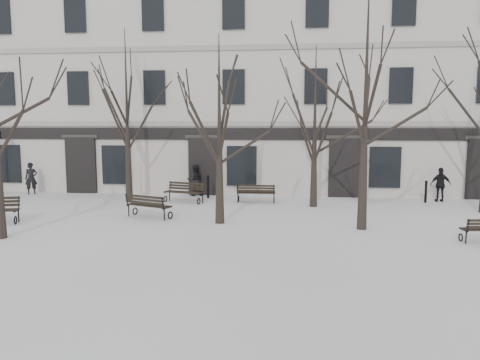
# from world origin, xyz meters

# --- Properties ---
(ground) EXTENTS (100.00, 100.00, 0.00)m
(ground) POSITION_xyz_m (0.00, 0.00, 0.00)
(ground) COLOR white
(ground) RESTS_ON ground
(building) EXTENTS (40.40, 10.20, 11.40)m
(building) POSITION_xyz_m (0.00, 12.96, 5.52)
(building) COLOR #BBB6AD
(building) RESTS_ON ground
(tree_1) EXTENTS (4.71, 4.71, 6.73)m
(tree_1) POSITION_xyz_m (-1.73, 1.32, 4.20)
(tree_1) COLOR black
(tree_1) RESTS_ON ground
(tree_2) EXTENTS (5.92, 5.92, 8.46)m
(tree_2) POSITION_xyz_m (3.28, 0.87, 5.29)
(tree_2) COLOR black
(tree_2) RESTS_ON ground
(tree_4) EXTENTS (5.59, 5.59, 7.98)m
(tree_4) POSITION_xyz_m (-6.79, 6.04, 4.99)
(tree_4) COLOR black
(tree_4) RESTS_ON ground
(tree_5) EXTENTS (4.82, 4.82, 6.88)m
(tree_5) POSITION_xyz_m (1.84, 5.13, 4.30)
(tree_5) COLOR black
(tree_5) RESTS_ON ground
(bench_1) EXTENTS (1.92, 1.30, 0.92)m
(bench_1) POSITION_xyz_m (-4.62, 1.97, 0.50)
(bench_1) COLOR black
(bench_1) RESTS_ON ground
(bench_3) EXTENTS (1.93, 1.16, 0.92)m
(bench_3) POSITION_xyz_m (-4.01, 5.62, 0.50)
(bench_3) COLOR black
(bench_3) RESTS_ON ground
(bench_4) EXTENTS (1.75, 0.66, 0.87)m
(bench_4) POSITION_xyz_m (-0.73, 5.84, 0.48)
(bench_4) COLOR black
(bench_4) RESTS_ON ground
(bollard_a) EXTENTS (0.14, 0.14, 1.11)m
(bollard_a) POSITION_xyz_m (-3.14, 6.95, 0.60)
(bollard_a) COLOR black
(bollard_a) RESTS_ON ground
(bollard_b) EXTENTS (0.13, 0.13, 1.03)m
(bollard_b) POSITION_xyz_m (7.02, 6.68, 0.55)
(bollard_b) COLOR black
(bollard_b) RESTS_ON ground
(pedestrian_a) EXTENTS (0.71, 0.63, 1.63)m
(pedestrian_a) POSITION_xyz_m (-12.37, 7.23, 0.00)
(pedestrian_a) COLOR black
(pedestrian_a) RESTS_ON ground
(pedestrian_b) EXTENTS (0.91, 0.81, 1.57)m
(pedestrian_b) POSITION_xyz_m (-3.93, 7.60, 0.00)
(pedestrian_b) COLOR black
(pedestrian_b) RESTS_ON ground
(pedestrian_c) EXTENTS (0.95, 0.41, 1.60)m
(pedestrian_c) POSITION_xyz_m (7.77, 7.04, 0.00)
(pedestrian_c) COLOR black
(pedestrian_c) RESTS_ON ground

